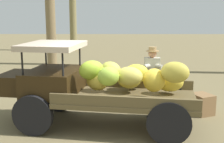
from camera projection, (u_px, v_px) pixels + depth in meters
ground_plane at (108, 127)px, 6.66m from camera, size 60.00×60.00×0.00m
truck at (92, 85)px, 6.66m from camera, size 4.61×2.32×1.88m
farmer at (152, 74)px, 7.81m from camera, size 0.53×0.46×1.67m
wooden_crate at (202, 104)px, 7.50m from camera, size 0.61×0.66×0.52m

